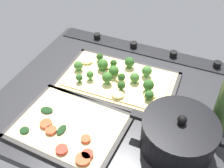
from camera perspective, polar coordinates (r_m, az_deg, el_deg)
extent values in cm
cube|color=#28282B|center=(88.37, 3.05, -4.10)|extent=(81.36, 64.84, 3.00)
cube|color=black|center=(108.50, 8.62, 6.79)|extent=(78.11, 7.00, 0.80)
cylinder|color=black|center=(105.99, 21.38, 3.97)|extent=(2.80, 2.80, 1.80)
cylinder|color=black|center=(106.56, 12.88, 6.27)|extent=(2.80, 2.80, 1.80)
cylinder|color=black|center=(109.57, 4.59, 8.36)|extent=(2.80, 2.80, 1.80)
cylinder|color=black|center=(114.84, -3.18, 10.15)|extent=(2.80, 2.80, 1.80)
cube|color=#33302D|center=(93.14, 1.27, 0.37)|extent=(40.20, 25.34, 0.50)
cube|color=#33302D|center=(101.37, 3.61, 4.56)|extent=(39.60, 2.22, 1.30)
cube|color=#33302D|center=(85.12, -1.52, -4.22)|extent=(39.60, 2.22, 1.30)
cube|color=#33302D|center=(89.84, 12.79, -2.47)|extent=(1.83, 24.35, 1.30)
cube|color=#33302D|center=(99.60, -9.12, 3.27)|extent=(1.83, 24.35, 1.30)
cube|color=#D3B77F|center=(92.65, 1.27, 0.72)|extent=(37.74, 22.88, 1.00)
cube|color=#EFDB8C|center=(92.19, 1.28, 1.05)|extent=(34.71, 20.61, 0.40)
cone|color=#5B9F46|center=(89.83, -1.04, 0.49)|extent=(1.86, 1.86, 1.34)
sphere|color=#386B28|center=(88.56, -1.06, 1.43)|extent=(3.38, 3.38, 3.38)
cone|color=#427635|center=(90.88, 2.01, 0.85)|extent=(1.35, 1.35, 0.89)
sphere|color=#264C1C|center=(89.99, 2.03, 1.51)|extent=(2.46, 2.46, 2.46)
cone|color=#68AD54|center=(93.45, 7.29, 1.92)|extent=(1.90, 1.90, 1.08)
sphere|color=#427533|center=(92.30, 7.38, 2.79)|extent=(3.45, 3.45, 3.45)
cone|color=#5B9F46|center=(92.75, 0.36, 1.96)|extent=(1.93, 1.93, 1.09)
sphere|color=#386B28|center=(91.56, 0.36, 2.85)|extent=(3.51, 3.51, 3.51)
cone|color=#4D8B3F|center=(87.93, 7.62, -1.13)|extent=(1.95, 1.95, 1.20)
sphere|color=#2D5B23|center=(86.64, 7.73, -0.20)|extent=(3.54, 3.54, 3.54)
cone|color=#4D8B3F|center=(96.69, 3.69, 3.78)|extent=(1.90, 1.90, 1.07)
sphere|color=#2D5B23|center=(95.57, 3.74, 4.64)|extent=(3.46, 3.46, 3.46)
cone|color=#5B9F46|center=(95.63, -1.97, 3.27)|extent=(2.11, 2.11, 0.86)
sphere|color=#386B28|center=(94.48, -2.00, 4.16)|extent=(3.83, 3.83, 3.83)
cone|color=#68AD54|center=(96.03, -7.04, 3.14)|extent=(1.74, 1.74, 0.92)
sphere|color=#427533|center=(95.01, -7.13, 3.92)|extent=(3.17, 3.17, 3.17)
cone|color=#427635|center=(99.88, -2.60, 5.15)|extent=(1.39, 1.39, 0.81)
sphere|color=#264C1C|center=(99.08, -2.62, 5.78)|extent=(2.54, 2.54, 2.54)
cone|color=#427635|center=(96.41, 0.32, 3.78)|extent=(1.32, 1.32, 1.17)
sphere|color=#264C1C|center=(95.49, 0.33, 4.49)|extent=(2.41, 2.41, 2.41)
cone|color=#68AD54|center=(90.84, 4.54, 0.69)|extent=(1.74, 1.74, 0.85)
sphere|color=#427533|center=(89.79, 4.59, 1.46)|extent=(3.16, 3.16, 3.16)
cone|color=#5B9F46|center=(91.56, -4.62, 1.26)|extent=(1.33, 1.33, 1.30)
sphere|color=#386B28|center=(90.56, -4.67, 2.00)|extent=(2.42, 2.42, 2.42)
cone|color=#427635|center=(87.34, 1.96, -1.04)|extent=(1.43, 1.43, 1.23)
sphere|color=#264C1C|center=(86.27, 1.98, -0.26)|extent=(2.61, 2.61, 2.61)
cone|color=#4D8B3F|center=(90.79, -7.00, 0.55)|extent=(1.25, 1.25, 1.12)
sphere|color=#2D5B23|center=(89.87, -7.07, 1.22)|extent=(2.28, 2.28, 2.28)
cone|color=#4D8B3F|center=(85.23, 7.78, -3.02)|extent=(1.55, 1.55, 0.85)
sphere|color=#2D5B23|center=(84.20, 7.87, -2.30)|extent=(2.83, 2.83, 2.83)
ellipsoid|color=#EFDB8C|center=(91.16, 1.62, 1.14)|extent=(4.72, 4.95, 1.38)
ellipsoid|color=#EFDB8C|center=(92.90, 0.68, 2.00)|extent=(3.99, 3.63, 1.18)
ellipsoid|color=#EFDB8C|center=(85.43, 1.23, -2.23)|extent=(4.43, 4.24, 1.44)
ellipsoid|color=#EFDB8C|center=(98.83, -5.17, 4.67)|extent=(4.60, 4.50, 1.31)
ellipsoid|color=#EFDB8C|center=(86.23, 8.01, -2.27)|extent=(4.82, 4.64, 1.31)
ellipsoid|color=#EFDB8C|center=(96.44, -0.67, 3.67)|extent=(3.21, 3.03, 0.99)
cube|color=#33302D|center=(80.37, -8.97, -9.01)|extent=(32.32, 25.42, 0.50)
cube|color=#33302D|center=(86.26, -4.91, -3.62)|extent=(31.27, 2.64, 1.30)
cube|color=#33302D|center=(75.09, -13.84, -14.75)|extent=(31.27, 2.64, 1.30)
cube|color=#33302D|center=(75.12, 0.89, -12.83)|extent=(2.31, 24.03, 1.30)
cube|color=#33302D|center=(87.34, -17.31, -5.18)|extent=(2.31, 24.03, 1.30)
cube|color=#C7BF85|center=(79.83, -9.02, -8.69)|extent=(29.82, 22.91, 0.90)
cylinder|color=red|center=(73.97, -10.57, -13.50)|extent=(3.25, 3.25, 1.00)
cylinder|color=#D14723|center=(78.45, -12.77, -9.55)|extent=(3.13, 3.13, 1.00)
cylinder|color=#D14723|center=(80.29, -13.78, -8.21)|extent=(3.47, 3.47, 1.00)
cylinder|color=#D14723|center=(75.09, -5.55, -11.53)|extent=(2.64, 2.64, 1.00)
cylinder|color=#D14723|center=(71.58, -6.15, -15.55)|extent=(3.95, 3.95, 1.00)
cylinder|color=red|center=(72.24, -5.21, -14.63)|extent=(3.11, 3.11, 1.00)
ellipsoid|color=#193819|center=(78.13, -10.63, -9.49)|extent=(2.10, 3.95, 0.60)
ellipsoid|color=#193819|center=(80.60, -18.04, -9.26)|extent=(3.46, 3.40, 0.60)
ellipsoid|color=#193819|center=(84.06, -13.65, -5.38)|extent=(4.04, 3.05, 0.60)
cylinder|color=black|center=(74.16, 13.76, -10.63)|extent=(19.40, 19.40, 9.02)
cylinder|color=black|center=(70.42, 14.40, -8.18)|extent=(19.78, 19.78, 0.80)
sphere|color=black|center=(69.24, 14.62, -7.33)|extent=(2.40, 2.40, 2.40)
cube|color=black|center=(73.07, 5.36, -6.67)|extent=(3.60, 2.00, 1.20)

